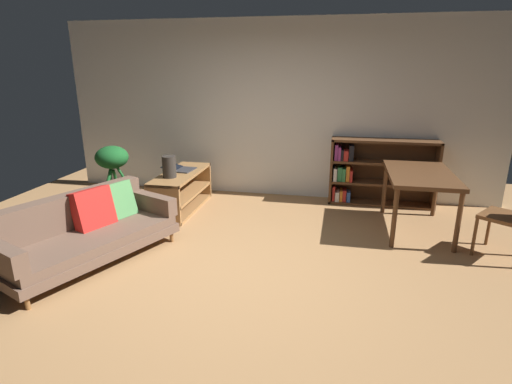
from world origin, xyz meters
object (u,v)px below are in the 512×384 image
fabric_couch (85,230)px  bookshelf (375,172)px  media_console (181,191)px  dining_table (420,179)px  open_laptop (181,169)px  desk_speaker (169,167)px  potted_floor_plant (113,167)px

fabric_couch → bookshelf: bookshelf is taller
media_console → dining_table: size_ratio=1.03×
open_laptop → desk_speaker: (0.01, -0.41, 0.13)m
desk_speaker → dining_table: (3.26, 0.12, -0.02)m
potted_floor_plant → bookshelf: 3.86m
fabric_couch → potted_floor_plant: size_ratio=2.19×
open_laptop → dining_table: 3.28m
fabric_couch → media_console: fabric_couch is taller
fabric_couch → bookshelf: bearing=39.0°
potted_floor_plant → dining_table: 4.18m
fabric_couch → media_console: 1.77m
potted_floor_plant → fabric_couch: bearing=-70.3°
bookshelf → open_laptop: bearing=-166.0°
open_laptop → bookshelf: 2.90m
fabric_couch → potted_floor_plant: (-0.56, 1.57, 0.29)m
fabric_couch → dining_table: bearing=23.5°
fabric_couch → desk_speaker: size_ratio=6.87×
desk_speaker → dining_table: 3.26m
fabric_couch → open_laptop: 1.91m
open_laptop → bookshelf: bookshelf is taller
media_console → desk_speaker: size_ratio=4.48×
potted_floor_plant → bookshelf: bearing=15.0°
open_laptop → fabric_couch: bearing=-100.7°
fabric_couch → dining_table: dining_table is taller
fabric_couch → dining_table: 3.96m
open_laptop → desk_speaker: size_ratio=1.54×
dining_table → open_laptop: bearing=174.9°
media_console → bookshelf: (2.76, 0.84, 0.22)m
fabric_couch → potted_floor_plant: bearing=109.7°
open_laptop → bookshelf: (2.81, 0.70, -0.08)m
potted_floor_plant → bookshelf: bookshelf is taller
media_console → open_laptop: (-0.05, 0.14, 0.30)m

